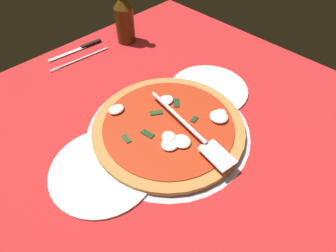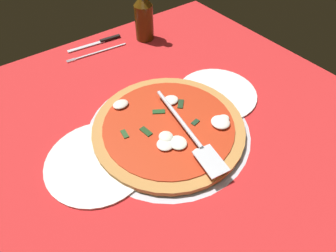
# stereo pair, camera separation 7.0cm
# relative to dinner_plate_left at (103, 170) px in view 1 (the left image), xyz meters

# --- Properties ---
(ground_plane) EXTENTS (1.11, 1.11, 0.01)m
(ground_plane) POSITION_rel_dinner_plate_left_xyz_m (0.19, -0.03, -0.01)
(ground_plane) COLOR red
(pizza_pan) EXTENTS (0.41, 0.41, 0.01)m
(pizza_pan) POSITION_rel_dinner_plate_left_xyz_m (0.19, -0.02, -0.00)
(pizza_pan) COLOR silver
(pizza_pan) RESTS_ON ground_plane
(dinner_plate_left) EXTENTS (0.24, 0.24, 0.01)m
(dinner_plate_left) POSITION_rel_dinner_plate_left_xyz_m (0.00, 0.00, 0.00)
(dinner_plate_left) COLOR white
(dinner_plate_left) RESTS_ON ground_plane
(dinner_plate_right) EXTENTS (0.23, 0.23, 0.01)m
(dinner_plate_right) POSITION_rel_dinner_plate_left_xyz_m (0.39, 0.01, 0.00)
(dinner_plate_right) COLOR white
(dinner_plate_right) RESTS_ON ground_plane
(pizza) EXTENTS (0.38, 0.38, 0.03)m
(pizza) POSITION_rel_dinner_plate_left_xyz_m (0.19, -0.02, 0.01)
(pizza) COLOR #C58644
(pizza) RESTS_ON pizza_pan
(pizza_server) EXTENTS (0.07, 0.30, 0.01)m
(pizza_server) POSITION_rel_dinner_plate_left_xyz_m (0.21, -0.08, 0.04)
(pizza_server) COLOR silver
(pizza_server) RESTS_ON pizza
(place_setting_far) EXTENTS (0.22, 0.14, 0.01)m
(place_setting_far) POSITION_rel_dinner_plate_left_xyz_m (0.22, 0.44, -0.00)
(place_setting_far) COLOR white
(place_setting_far) RESTS_ON ground_plane
(beer_bottle) EXTENTS (0.06, 0.06, 0.22)m
(beer_bottle) POSITION_rel_dinner_plate_left_xyz_m (0.39, 0.39, 0.08)
(beer_bottle) COLOR #482E09
(beer_bottle) RESTS_ON ground_plane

